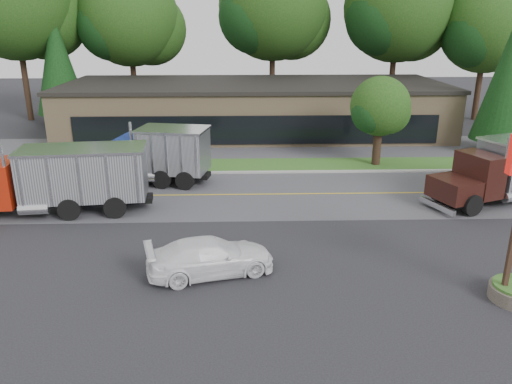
# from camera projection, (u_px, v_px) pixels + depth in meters

# --- Properties ---
(ground) EXTENTS (140.00, 140.00, 0.00)m
(ground) POSITION_uv_depth(u_px,v_px,m) (222.00, 270.00, 19.72)
(ground) COLOR #2F2F33
(ground) RESTS_ON ground
(road) EXTENTS (60.00, 8.00, 0.02)m
(road) POSITION_uv_depth(u_px,v_px,m) (227.00, 195.00, 28.23)
(road) COLOR slate
(road) RESTS_ON ground
(center_line) EXTENTS (60.00, 0.12, 0.01)m
(center_line) POSITION_uv_depth(u_px,v_px,m) (227.00, 195.00, 28.23)
(center_line) COLOR gold
(center_line) RESTS_ON ground
(curb) EXTENTS (60.00, 0.30, 0.12)m
(curb) POSITION_uv_depth(u_px,v_px,m) (229.00, 173.00, 32.20)
(curb) COLOR #9E9E99
(curb) RESTS_ON ground
(grass_verge) EXTENTS (60.00, 3.40, 0.03)m
(grass_verge) POSITION_uv_depth(u_px,v_px,m) (230.00, 166.00, 33.90)
(grass_verge) COLOR #335A1E
(grass_verge) RESTS_ON ground
(far_parking) EXTENTS (60.00, 7.00, 0.02)m
(far_parking) POSITION_uv_depth(u_px,v_px,m) (231.00, 148.00, 38.62)
(far_parking) COLOR slate
(far_parking) RESTS_ON ground
(strip_mall) EXTENTS (32.00, 12.00, 4.00)m
(strip_mall) POSITION_uv_depth(u_px,v_px,m) (255.00, 109.00, 43.69)
(strip_mall) COLOR tan
(strip_mall) RESTS_ON ground
(tree_far_a) EXTENTS (11.69, 11.01, 16.68)m
(tree_far_a) POSITION_uv_depth(u_px,v_px,m) (17.00, 5.00, 46.06)
(tree_far_a) COLOR #382619
(tree_far_a) RESTS_ON ground
(tree_far_b) EXTENTS (10.17, 9.57, 14.51)m
(tree_far_b) POSITION_uv_depth(u_px,v_px,m) (131.00, 21.00, 48.67)
(tree_far_b) COLOR #382619
(tree_far_b) RESTS_ON ground
(tree_far_c) EXTENTS (11.21, 10.55, 16.00)m
(tree_far_c) POSITION_uv_depth(u_px,v_px,m) (274.00, 11.00, 48.76)
(tree_far_c) COLOR #382619
(tree_far_c) RESTS_ON ground
(tree_far_d) EXTENTS (11.02, 10.37, 15.71)m
(tree_far_d) POSITION_uv_depth(u_px,v_px,m) (399.00, 13.00, 48.20)
(tree_far_d) COLOR #382619
(tree_far_d) RESTS_ON ground
(tree_far_e) EXTENTS (9.27, 8.73, 13.23)m
(tree_far_e) POSITION_uv_depth(u_px,v_px,m) (487.00, 30.00, 47.04)
(tree_far_e) COLOR #382619
(tree_far_e) RESTS_ON ground
(evergreen_left) EXTENTS (4.57, 4.57, 10.39)m
(evergreen_left) POSITION_uv_depth(u_px,v_px,m) (58.00, 62.00, 45.76)
(evergreen_left) COLOR #382619
(evergreen_left) RESTS_ON ground
(evergreen_right) EXTENTS (4.44, 4.44, 10.10)m
(evergreen_right) POSITION_uv_depth(u_px,v_px,m) (510.00, 77.00, 35.48)
(evergreen_right) COLOR #382619
(evergreen_right) RESTS_ON ground
(tree_verge) EXTENTS (4.18, 3.93, 5.96)m
(tree_verge) POSITION_uv_depth(u_px,v_px,m) (381.00, 109.00, 32.99)
(tree_verge) COLOR #382619
(tree_verge) RESTS_ON ground
(dump_truck_red) EXTENTS (10.76, 3.60, 3.36)m
(dump_truck_red) POSITION_uv_depth(u_px,v_px,m) (55.00, 179.00, 25.06)
(dump_truck_red) COLOR black
(dump_truck_red) RESTS_ON ground
(dump_truck_blue) EXTENTS (7.09, 3.83, 3.36)m
(dump_truck_blue) POSITION_uv_depth(u_px,v_px,m) (159.00, 154.00, 29.85)
(dump_truck_blue) COLOR black
(dump_truck_blue) RESTS_ON ground
(dump_truck_maroon) EXTENTS (8.51, 5.23, 3.36)m
(dump_truck_maroon) POSITION_uv_depth(u_px,v_px,m) (509.00, 168.00, 26.89)
(dump_truck_maroon) COLOR black
(dump_truck_maroon) RESTS_ON ground
(rally_car) EXTENTS (5.27, 3.24, 1.43)m
(rally_car) POSITION_uv_depth(u_px,v_px,m) (211.00, 257.00, 19.26)
(rally_car) COLOR white
(rally_car) RESTS_ON ground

